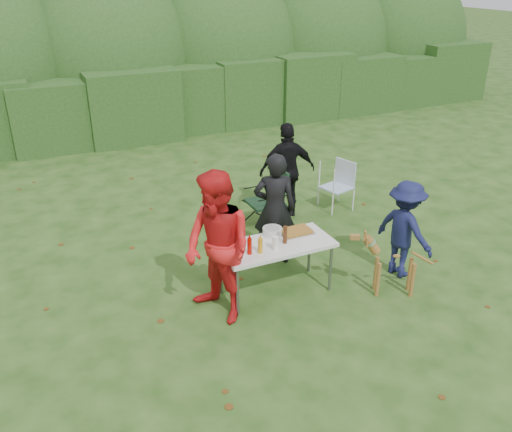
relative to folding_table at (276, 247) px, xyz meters
name	(u,v)px	position (x,y,z in m)	size (l,w,h in m)	color
ground	(277,297)	(-0.04, -0.13, -0.69)	(80.00, 80.00, 0.00)	#1E4211
hedge_row	(130,105)	(-0.04, 7.87, 0.16)	(22.00, 1.40, 1.70)	#23471C
shrub_backdrop	(113,64)	(-0.04, 9.47, 0.91)	(20.00, 2.60, 3.20)	#3D6628
folding_table	(276,247)	(0.00, 0.00, 0.00)	(1.50, 0.70, 0.74)	silver
person_cook	(275,209)	(0.37, 0.78, 0.16)	(0.61, 0.40, 1.68)	black
person_red_jacket	(218,249)	(-0.88, -0.19, 0.28)	(0.94, 0.73, 1.92)	red
person_black_puffy	(287,171)	(1.30, 2.12, 0.15)	(0.97, 0.41, 1.66)	black
child	(404,229)	(1.83, -0.33, 0.02)	(0.91, 0.52, 1.41)	#151946
dog	(395,265)	(1.42, -0.70, -0.26)	(0.91, 0.36, 0.86)	olive
camping_chair	(265,199)	(0.75, 1.86, -0.18)	(0.63, 0.63, 1.01)	black
lawn_chair	(336,185)	(2.24, 2.00, -0.25)	(0.52, 0.52, 0.88)	#5F94CD
food_tray	(296,233)	(0.37, 0.15, 0.06)	(0.45, 0.30, 0.02)	#B7B7BA
focaccia_bread	(296,231)	(0.37, 0.15, 0.09)	(0.40, 0.26, 0.04)	#9D6925
mustard_bottle	(260,246)	(-0.30, -0.13, 0.15)	(0.06, 0.06, 0.20)	#CC9313
ketchup_bottle	(249,246)	(-0.43, -0.10, 0.16)	(0.06, 0.06, 0.22)	#A30B01
beer_bottle	(285,235)	(0.11, -0.03, 0.17)	(0.06, 0.06, 0.24)	#47230F
paper_towel_roll	(232,237)	(-0.55, 0.18, 0.18)	(0.12, 0.12, 0.26)	white
cup_stack	(275,243)	(-0.08, -0.13, 0.14)	(0.08, 0.08, 0.18)	white
pasta_bowl	(272,231)	(0.06, 0.25, 0.10)	(0.26, 0.26, 0.10)	silver
plate_stack	(235,252)	(-0.60, -0.03, 0.08)	(0.24, 0.24, 0.05)	white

